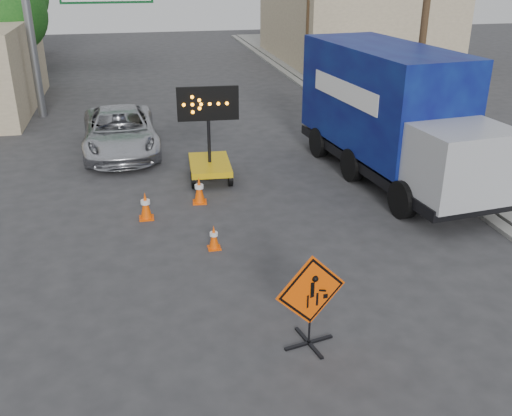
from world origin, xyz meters
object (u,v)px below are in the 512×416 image
object	(u,v)px
box_truck	(391,121)
construction_sign	(311,299)
arrow_board	(210,159)
pickup_truck	(120,131)

from	to	relation	value
box_truck	construction_sign	bearing A→B (deg)	-128.83
arrow_board	construction_sign	bearing A→B (deg)	-82.87
construction_sign	box_truck	size ratio (longest dim) A/B	0.21
construction_sign	pickup_truck	distance (m)	13.23
construction_sign	arrow_board	xyz separation A→B (m)	(-0.63, 9.21, -0.32)
box_truck	pickup_truck	bearing A→B (deg)	145.63
construction_sign	pickup_truck	world-z (taller)	construction_sign
construction_sign	arrow_board	size ratio (longest dim) A/B	0.62
construction_sign	box_truck	distance (m)	9.70
arrow_board	pickup_truck	distance (m)	4.57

